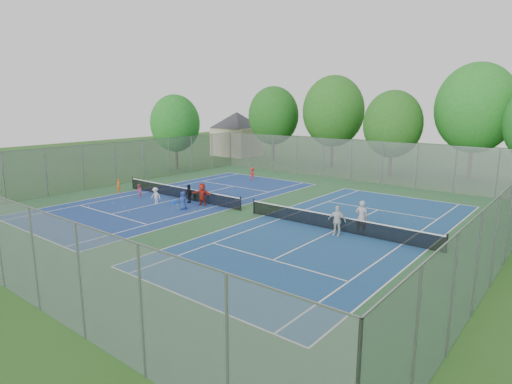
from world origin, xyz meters
TOP-DOWN VIEW (x-y plane):
  - ground at (0.00, 0.00)m, footprint 120.00×120.00m
  - court_pad at (0.00, 0.00)m, footprint 32.00×32.00m
  - court_left at (-7.00, 0.00)m, footprint 10.97×23.77m
  - court_right at (7.00, 0.00)m, footprint 10.97×23.77m
  - net_left at (-7.00, 0.00)m, footprint 12.87×0.10m
  - net_right at (7.00, 0.00)m, footprint 12.87×0.10m
  - fence_north at (0.00, 16.00)m, footprint 32.00×0.10m
  - fence_west at (-16.00, 0.00)m, footprint 0.10×32.00m
  - fence_east at (16.00, 0.00)m, footprint 0.10×32.00m
  - house at (-22.00, 24.00)m, footprint 11.03×11.03m
  - tree_nw at (-14.00, 22.00)m, footprint 6.40×6.40m
  - tree_nl at (-6.00, 23.00)m, footprint 7.20×7.20m
  - tree_nc at (2.00, 21.00)m, footprint 6.00×6.00m
  - tree_nr at (9.00, 24.00)m, footprint 7.60×7.60m
  - tree_side_w at (-19.00, 10.00)m, footprint 5.60×5.60m
  - ball_crate at (-6.05, -1.51)m, footprint 0.40×0.40m
  - ball_hopper at (-5.60, 0.36)m, footprint 0.33×0.33m
  - student_a at (-12.81, -1.88)m, footprint 0.49×0.36m
  - student_b at (-9.92, -1.88)m, footprint 0.67×0.61m
  - student_c at (-7.01, -2.49)m, footprint 0.94×0.70m
  - student_d at (-5.36, -0.60)m, footprint 0.90×0.53m
  - student_e at (-4.12, -2.30)m, footprint 0.74×0.58m
  - student_f at (-3.90, -0.60)m, footprint 1.69×0.88m
  - child_far_baseline at (-7.81, 10.17)m, footprint 0.88×0.66m
  - instructor at (8.45, 0.44)m, footprint 0.86×0.74m
  - teen_court_b at (7.49, -0.80)m, footprint 1.12×0.65m
  - tennis_ball_0 at (-7.68, -4.87)m, footprint 0.07×0.07m
  - tennis_ball_1 at (-11.06, -4.67)m, footprint 0.07×0.07m
  - tennis_ball_2 at (-10.19, -6.22)m, footprint 0.07×0.07m
  - tennis_ball_3 at (-5.18, -6.43)m, footprint 0.07×0.07m
  - tennis_ball_4 at (-9.64, -4.48)m, footprint 0.07×0.07m
  - tennis_ball_5 at (-6.41, -5.28)m, footprint 0.07×0.07m
  - tennis_ball_6 at (-4.50, -2.99)m, footprint 0.07×0.07m
  - tennis_ball_7 at (-3.17, -2.13)m, footprint 0.07×0.07m
  - tennis_ball_8 at (-4.60, -2.43)m, footprint 0.07×0.07m
  - tennis_ball_9 at (-10.85, -2.96)m, footprint 0.07×0.07m
  - tennis_ball_10 at (-5.46, -1.71)m, footprint 0.07×0.07m
  - tennis_ball_11 at (-10.95, -2.08)m, footprint 0.07×0.07m

SIDE VIEW (x-z plane):
  - ground at x=0.00m, z-range 0.00..0.00m
  - court_pad at x=0.00m, z-range 0.00..0.01m
  - court_left at x=-7.00m, z-range 0.01..0.02m
  - court_right at x=7.00m, z-range 0.01..0.02m
  - tennis_ball_0 at x=-7.68m, z-range 0.00..0.07m
  - tennis_ball_1 at x=-11.06m, z-range 0.00..0.07m
  - tennis_ball_2 at x=-10.19m, z-range 0.00..0.07m
  - tennis_ball_3 at x=-5.18m, z-range 0.00..0.07m
  - tennis_ball_4 at x=-9.64m, z-range 0.00..0.07m
  - tennis_ball_5 at x=-6.41m, z-range 0.00..0.07m
  - tennis_ball_6 at x=-4.50m, z-range 0.00..0.07m
  - tennis_ball_7 at x=-3.17m, z-range 0.00..0.07m
  - tennis_ball_8 at x=-4.60m, z-range 0.00..0.07m
  - tennis_ball_9 at x=-10.85m, z-range 0.00..0.07m
  - tennis_ball_10 at x=-5.46m, z-range 0.00..0.07m
  - tennis_ball_11 at x=-10.95m, z-range 0.00..0.07m
  - ball_crate at x=-6.05m, z-range 0.00..0.26m
  - ball_hopper at x=-5.60m, z-range 0.00..0.56m
  - net_left at x=-7.00m, z-range 0.00..0.91m
  - net_right at x=7.00m, z-range 0.00..0.91m
  - student_b at x=-9.92m, z-range 0.00..1.11m
  - student_a at x=-12.81m, z-range 0.00..1.21m
  - child_far_baseline at x=-7.81m, z-range 0.00..1.22m
  - student_c at x=-7.01m, z-range 0.00..1.30m
  - student_e at x=-4.12m, z-range 0.00..1.34m
  - student_d at x=-5.36m, z-range 0.00..1.44m
  - student_f at x=-3.90m, z-range 0.00..1.74m
  - teen_court_b at x=7.49m, z-range 0.00..1.79m
  - instructor at x=8.45m, z-range 0.00..2.01m
  - fence_north at x=0.00m, z-range 0.00..4.00m
  - fence_west at x=-16.00m, z-range 0.00..4.00m
  - fence_east at x=16.00m, z-range 0.00..4.00m
  - house at x=-22.00m, z-range 0.56..7.86m
  - tree_side_w at x=-19.00m, z-range 1.01..9.48m
  - tree_nc at x=2.00m, z-range 0.97..9.82m
  - tree_nw at x=-14.00m, z-range 1.10..10.68m
  - tree_nl at x=-6.00m, z-range 1.20..11.89m
  - tree_nr at x=9.00m, z-range 1.33..12.75m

